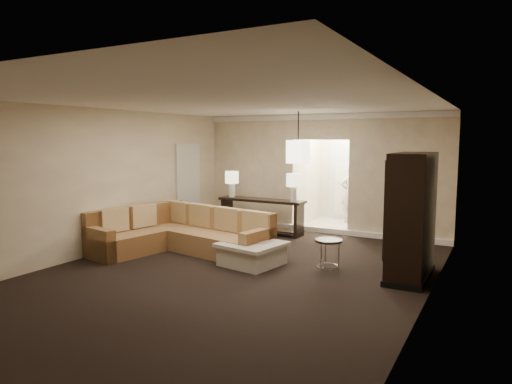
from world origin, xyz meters
The scene contains 18 objects.
ground centered at (0.00, 0.00, 0.00)m, with size 8.00×8.00×0.00m, color black.
wall_back centered at (0.00, 4.00, 1.40)m, with size 6.00×0.04×2.80m, color beige.
wall_left centered at (-3.00, 0.00, 1.40)m, with size 0.04×8.00×2.80m, color beige.
wall_right centered at (3.00, 0.00, 1.40)m, with size 0.04×8.00×2.80m, color beige.
ceiling centered at (0.00, 0.00, 2.80)m, with size 6.00×8.00×0.02m, color silver.
crown_molding centered at (0.00, 3.95, 2.73)m, with size 6.00×0.10×0.12m, color white.
baseboard centered at (0.00, 3.95, 0.06)m, with size 6.00×0.10×0.12m, color white.
side_door centered at (-2.97, 2.80, 1.05)m, with size 0.05×0.90×2.10m, color silver.
foyer centered at (0.00, 5.34, 1.30)m, with size 1.44×2.02×2.80m.
sectional_sofa centered at (-1.70, 0.85, 0.35)m, with size 3.28×2.46×0.88m.
coffee_table centered at (0.01, 0.70, 0.21)m, with size 1.15×1.15×0.42m.
console_table centered at (-1.14, 3.20, 0.49)m, with size 2.11×0.49×0.82m.
armoire centered at (2.59, 1.25, 0.96)m, with size 0.60×1.39×2.00m.
drink_table centered at (1.35, 0.91, 0.40)m, with size 0.45×0.45×0.56m.
table_lamp_left centered at (-1.95, 3.20, 1.23)m, with size 0.33×0.33×0.62m.
table_lamp_right centered at (-0.32, 3.20, 1.23)m, with size 0.33×0.33×0.62m.
pendant_light centered at (0.00, 2.70, 1.95)m, with size 0.38×0.38×1.09m.
person centered at (0.28, 5.60, 0.86)m, with size 0.62×0.41×1.71m, color beige.
Camera 1 is at (3.86, -6.17, 2.21)m, focal length 32.00 mm.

